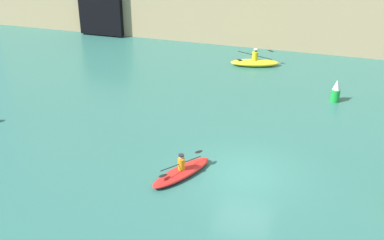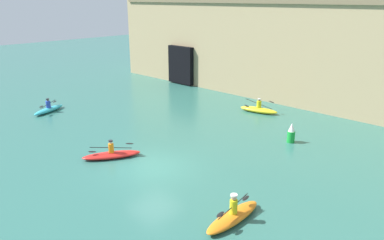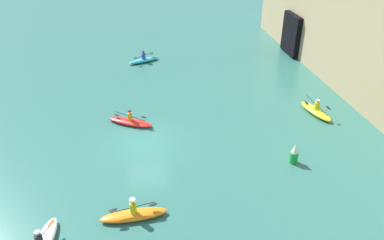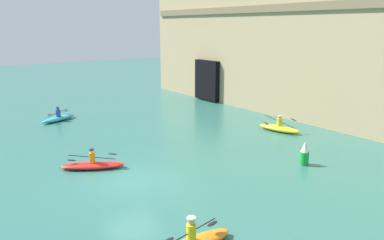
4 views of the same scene
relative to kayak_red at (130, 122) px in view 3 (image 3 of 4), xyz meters
name	(u,v)px [view 3 (image 3 of 4)]	position (x,y,z in m)	size (l,w,h in m)	color
ground_plane	(146,144)	(2.56, 0.79, -0.20)	(120.00, 120.00, 0.00)	#2D665B
kayak_red	(130,122)	(0.00, 0.00, 0.00)	(2.31, 3.16, 1.04)	red
kayak_cyan	(144,60)	(-10.82, 1.71, 0.03)	(1.66, 3.02, 1.07)	#33B2C6
kayak_orange	(134,214)	(8.64, -0.23, 0.03)	(0.85, 3.17, 1.17)	orange
kayak_yellow	(316,111)	(1.01, 12.82, 0.05)	(3.08, 1.49, 1.11)	yellow
marker_buoy	(294,154)	(5.96, 8.97, 0.38)	(0.47, 0.47, 1.24)	green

